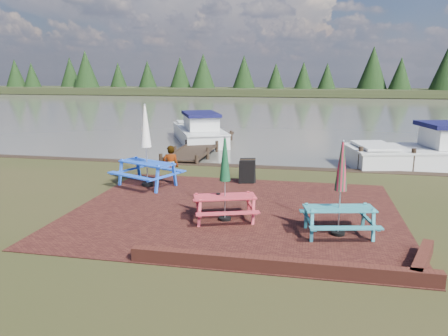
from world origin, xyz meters
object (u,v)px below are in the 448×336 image
at_px(picnic_table_blue, 147,158).
at_px(boat_near, 447,154).
at_px(chalkboard, 247,171).
at_px(jetty, 203,145).
at_px(picnic_table_teal, 340,203).
at_px(picnic_table_red, 225,192).
at_px(person, 170,146).
at_px(boat_jetty, 199,132).

bearing_deg(picnic_table_blue, boat_near, 52.25).
bearing_deg(boat_near, picnic_table_blue, 105.44).
bearing_deg(chalkboard, jetty, 100.86).
bearing_deg(picnic_table_teal, picnic_table_blue, 138.59).
height_order(picnic_table_red, person, picnic_table_red).
bearing_deg(picnic_table_teal, person, 122.15).
bearing_deg(chalkboard, picnic_table_teal, -71.88).
height_order(jetty, boat_near, boat_near).
xyz_separation_m(picnic_table_red, boat_near, (7.83, 8.97, -0.34)).
bearing_deg(boat_near, picnic_table_teal, 139.53).
distance_m(boat_jetty, person, 7.91).
bearing_deg(picnic_table_blue, person, 117.18).
relative_size(boat_jetty, person, 3.97).
bearing_deg(jetty, picnic_table_blue, -89.50).
bearing_deg(boat_jetty, picnic_table_teal, -87.48).
bearing_deg(jetty, boat_jetty, 108.55).
xyz_separation_m(picnic_table_teal, boat_near, (4.96, 9.47, -0.36)).
xyz_separation_m(picnic_table_teal, chalkboard, (-2.86, 4.45, -0.35)).
relative_size(picnic_table_teal, boat_near, 0.27).
relative_size(jetty, boat_jetty, 1.28).
height_order(picnic_table_teal, jetty, picnic_table_teal).
height_order(boat_near, person, person).
xyz_separation_m(chalkboard, jetty, (-3.39, 7.11, -0.34)).
relative_size(boat_jetty, boat_near, 0.85).
height_order(picnic_table_blue, person, picnic_table_blue).
relative_size(picnic_table_blue, jetty, 0.31).
relative_size(chalkboard, boat_near, 0.11).
bearing_deg(boat_near, jetty, 66.58).
height_order(picnic_table_teal, person, picnic_table_teal).
relative_size(chalkboard, jetty, 0.10).
relative_size(picnic_table_teal, jetty, 0.25).
bearing_deg(boat_jetty, picnic_table_blue, -108.72).
xyz_separation_m(picnic_table_teal, picnic_table_blue, (-6.18, 3.48, 0.17)).
relative_size(picnic_table_red, boat_jetty, 0.31).
bearing_deg(person, chalkboard, 137.89).
xyz_separation_m(picnic_table_red, boat_jetty, (-4.33, 13.88, -0.39)).
bearing_deg(boat_near, picnic_table_red, 126.06).
distance_m(jetty, person, 5.09).
bearing_deg(chalkboard, boat_jetty, 98.97).
xyz_separation_m(picnic_table_blue, boat_jetty, (-1.02, 10.90, -0.59)).
bearing_deg(chalkboard, picnic_table_blue, -178.23).
height_order(picnic_table_blue, boat_jetty, picnic_table_blue).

